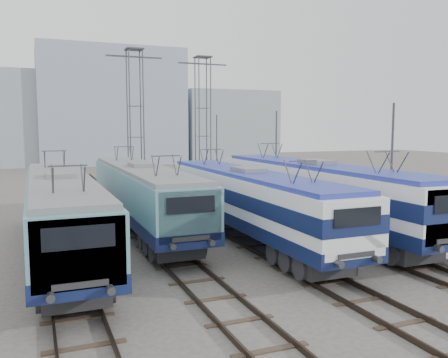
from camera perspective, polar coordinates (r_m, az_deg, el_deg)
ground at (r=19.19m, az=3.23°, el=-11.43°), size 160.00×160.00×0.00m
platform at (r=30.95m, az=14.11°, el=-4.49°), size 4.00×70.00×0.30m
locomotive_far_left at (r=22.17m, az=-18.97°, el=-3.44°), size 2.82×17.79×3.35m
locomotive_center_left at (r=26.72m, az=-9.76°, el=-1.57°), size 2.82×17.81×3.35m
locomotive_center_right at (r=24.02m, az=3.06°, el=-2.31°), size 2.78×17.58×3.30m
locomotive_far_right at (r=26.74m, az=11.23°, el=-1.25°), size 2.96×18.70×3.52m
catenary_tower_west at (r=39.32m, az=-10.60°, el=7.36°), size 4.50×1.20×12.00m
catenary_tower_east at (r=42.99m, az=-2.55°, el=7.36°), size 4.50×1.20×12.00m
mast_front at (r=24.86m, az=19.47°, el=0.54°), size 0.12×0.12×7.00m
mast_mid at (r=34.74m, az=6.28°, el=2.40°), size 0.12×0.12×7.00m
mast_rear at (r=45.64m, az=-0.87°, el=3.36°), size 0.12×0.12×7.00m
building_center at (r=79.47m, az=-13.56°, el=8.40°), size 22.00×14.00×18.00m
building_east at (r=84.72m, az=0.08°, el=6.40°), size 16.00×12.00×12.00m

